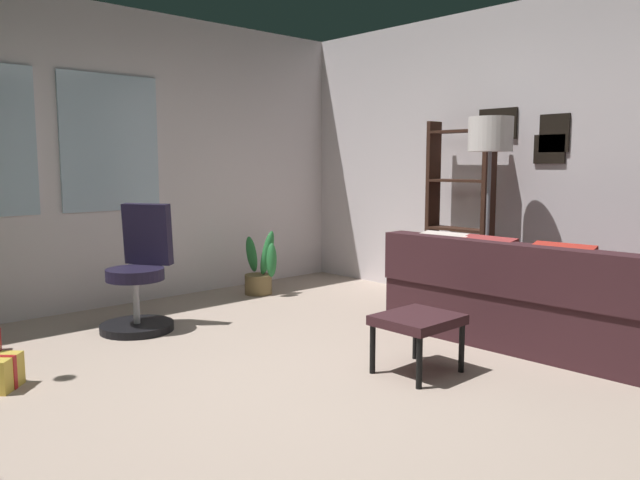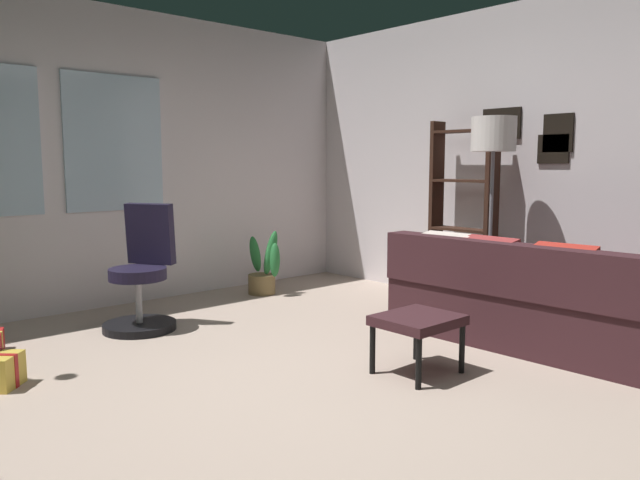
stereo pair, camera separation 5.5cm
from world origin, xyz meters
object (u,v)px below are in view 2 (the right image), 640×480
object	(u,v)px
footstool	(418,323)
couch	(553,305)
floor_lamp	(493,148)
bookshelf	(463,223)
office_chair	(142,281)
potted_plant	(264,271)

from	to	relation	value
footstool	couch	bearing A→B (deg)	-10.97
floor_lamp	bookshelf	bearing A→B (deg)	60.88
office_chair	potted_plant	distance (m)	1.55
potted_plant	floor_lamp	bearing A→B (deg)	-67.64
bookshelf	potted_plant	distance (m)	1.98
office_chair	potted_plant	size ratio (longest dim) A/B	1.51
couch	office_chair	bearing A→B (deg)	130.63
couch	bookshelf	distance (m)	1.39
couch	potted_plant	size ratio (longest dim) A/B	3.17
footstool	bookshelf	world-z (taller)	bookshelf
footstool	potted_plant	xyz separation A→B (m)	(0.71, 2.52, -0.09)
couch	floor_lamp	xyz separation A→B (m)	(0.31, 0.73, 1.14)
couch	office_chair	distance (m)	3.11
office_chair	couch	bearing A→B (deg)	-49.37
couch	bookshelf	size ratio (longest dim) A/B	1.22
footstool	potted_plant	distance (m)	2.62
floor_lamp	potted_plant	size ratio (longest dim) A/B	2.58
footstool	bookshelf	xyz separation A→B (m)	(1.80, 0.95, 0.43)
footstool	bookshelf	bearing A→B (deg)	27.76
footstool	floor_lamp	bearing A→B (deg)	17.69
potted_plant	bookshelf	bearing A→B (deg)	-55.39
couch	bookshelf	world-z (taller)	bookshelf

